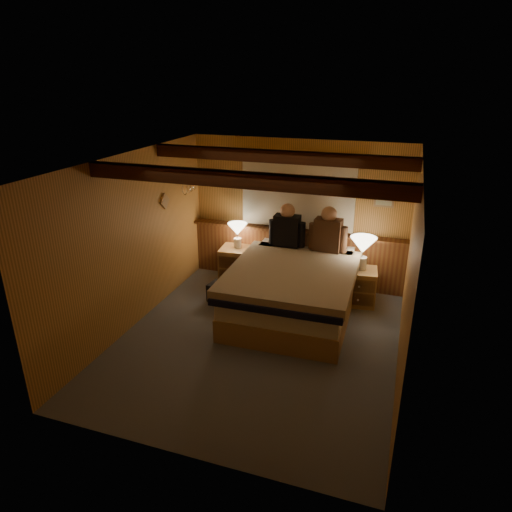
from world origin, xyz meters
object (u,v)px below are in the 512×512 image
at_px(bed, 293,290).
at_px(nightstand_right, 359,286).
at_px(person_left, 287,229).
at_px(duffel_bag, 224,293).
at_px(person_right, 328,233).
at_px(nightstand_left, 237,264).
at_px(lamp_right, 363,247).
at_px(lamp_left, 237,231).

bearing_deg(bed, nightstand_right, 36.96).
height_order(person_left, duffel_bag, person_left).
bearing_deg(person_right, person_left, -177.78).
bearing_deg(person_left, bed, -68.52).
distance_m(nightstand_left, nightstand_right, 2.09).
distance_m(nightstand_left, duffel_bag, 0.82).
distance_m(nightstand_right, person_right, 0.96).
height_order(nightstand_right, duffel_bag, nightstand_right).
xyz_separation_m(bed, nightstand_left, (-1.21, 0.87, -0.10)).
bearing_deg(lamp_right, duffel_bag, -162.09).
bearing_deg(person_right, bed, -108.49).
bearing_deg(duffel_bag, nightstand_right, 25.14).
bearing_deg(duffel_bag, nightstand_left, 103.57).
height_order(lamp_left, person_left, person_left).
relative_size(nightstand_left, person_left, 0.82).
relative_size(nightstand_right, lamp_left, 1.32).
height_order(bed, lamp_right, lamp_right).
xyz_separation_m(person_left, person_right, (0.66, -0.02, 0.01)).
distance_m(nightstand_left, person_right, 1.72).
relative_size(lamp_left, person_right, 0.58).
xyz_separation_m(nightstand_left, person_left, (0.88, -0.05, 0.75)).
xyz_separation_m(bed, person_right, (0.33, 0.81, 0.66)).
distance_m(person_left, person_right, 0.66).
xyz_separation_m(bed, person_left, (-0.33, 0.82, 0.65)).
relative_size(nightstand_right, lamp_right, 1.09).
distance_m(nightstand_right, duffel_bag, 2.10).
relative_size(bed, person_right, 3.10).
relative_size(person_left, person_right, 0.98).
height_order(bed, nightstand_right, bed).
bearing_deg(person_right, duffel_bag, -149.45).
relative_size(lamp_right, person_left, 0.71).
height_order(nightstand_left, nightstand_right, nightstand_left).
relative_size(nightstand_left, lamp_right, 1.16).
bearing_deg(lamp_right, nightstand_left, 175.81).
distance_m(bed, person_right, 1.09).
bearing_deg(person_left, duffel_bag, -137.03).
height_order(bed, nightstand_left, bed).
distance_m(nightstand_left, person_left, 1.16).
relative_size(lamp_left, person_left, 0.59).
bearing_deg(lamp_left, duffel_bag, -84.79).
distance_m(bed, person_left, 1.10).
height_order(bed, duffel_bag, bed).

